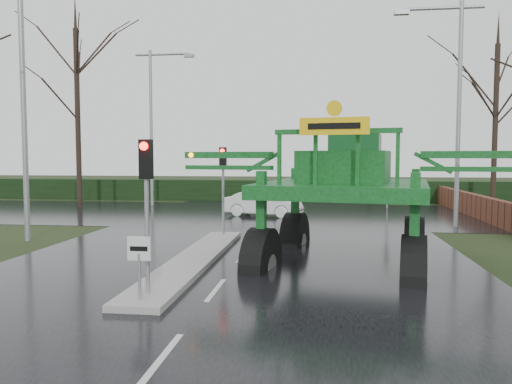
# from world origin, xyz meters

# --- Properties ---
(ground) EXTENTS (140.00, 140.00, 0.00)m
(ground) POSITION_xyz_m (0.00, 0.00, 0.00)
(ground) COLOR black
(ground) RESTS_ON ground
(road_main) EXTENTS (14.00, 80.00, 0.02)m
(road_main) POSITION_xyz_m (0.00, 10.00, 0.00)
(road_main) COLOR black
(road_main) RESTS_ON ground
(road_cross) EXTENTS (80.00, 12.00, 0.02)m
(road_cross) POSITION_xyz_m (0.00, 16.00, 0.01)
(road_cross) COLOR black
(road_cross) RESTS_ON ground
(median_island) EXTENTS (1.20, 10.00, 0.16)m
(median_island) POSITION_xyz_m (-1.30, 3.00, 0.09)
(median_island) COLOR gray
(median_island) RESTS_ON ground
(hedge_row) EXTENTS (44.00, 0.90, 1.50)m
(hedge_row) POSITION_xyz_m (0.00, 24.00, 0.75)
(hedge_row) COLOR black
(hedge_row) RESTS_ON ground
(brick_wall) EXTENTS (0.40, 20.00, 1.20)m
(brick_wall) POSITION_xyz_m (10.50, 16.00, 0.60)
(brick_wall) COLOR #592D1E
(brick_wall) RESTS_ON ground
(keep_left_sign) EXTENTS (0.50, 0.07, 1.35)m
(keep_left_sign) POSITION_xyz_m (-1.30, -1.50, 1.06)
(keep_left_sign) COLOR gray
(keep_left_sign) RESTS_ON ground
(traffic_signal_near) EXTENTS (0.26, 0.33, 3.52)m
(traffic_signal_near) POSITION_xyz_m (-1.30, -1.01, 2.59)
(traffic_signal_near) COLOR gray
(traffic_signal_near) RESTS_ON ground
(traffic_signal_mid) EXTENTS (0.26, 0.33, 3.52)m
(traffic_signal_mid) POSITION_xyz_m (-1.30, 7.49, 2.59)
(traffic_signal_mid) COLOR gray
(traffic_signal_mid) RESTS_ON ground
(traffic_signal_far) EXTENTS (0.26, 0.33, 3.52)m
(traffic_signal_far) POSITION_xyz_m (6.50, 20.01, 2.59)
(traffic_signal_far) COLOR gray
(traffic_signal_far) RESTS_ON ground
(street_light_left_near) EXTENTS (3.85, 0.30, 10.00)m
(street_light_left_near) POSITION_xyz_m (-8.19, 6.00, 5.99)
(street_light_left_near) COLOR gray
(street_light_left_near) RESTS_ON ground
(street_light_right) EXTENTS (3.85, 0.30, 10.00)m
(street_light_right) POSITION_xyz_m (8.19, 12.00, 5.99)
(street_light_right) COLOR gray
(street_light_right) RESTS_ON ground
(street_light_left_far) EXTENTS (3.85, 0.30, 10.00)m
(street_light_left_far) POSITION_xyz_m (-8.19, 20.00, 5.99)
(street_light_left_far) COLOR gray
(street_light_left_far) RESTS_ON ground
(tree_left_far) EXTENTS (7.70, 7.70, 13.26)m
(tree_left_far) POSITION_xyz_m (-12.50, 18.00, 7.15)
(tree_left_far) COLOR black
(tree_left_far) RESTS_ON ground
(tree_right_far) EXTENTS (7.00, 7.00, 12.05)m
(tree_right_far) POSITION_xyz_m (13.00, 21.00, 6.50)
(tree_right_far) COLOR black
(tree_right_far) RESTS_ON ground
(crop_sprayer) EXTENTS (10.20, 7.18, 5.78)m
(crop_sprayer) POSITION_xyz_m (0.82, 2.84, 2.73)
(crop_sprayer) COLOR black
(crop_sprayer) RESTS_ON ground
(white_sedan) EXTENTS (4.33, 2.22, 1.36)m
(white_sedan) POSITION_xyz_m (-0.59, 14.88, 0.00)
(white_sedan) COLOR white
(white_sedan) RESTS_ON ground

